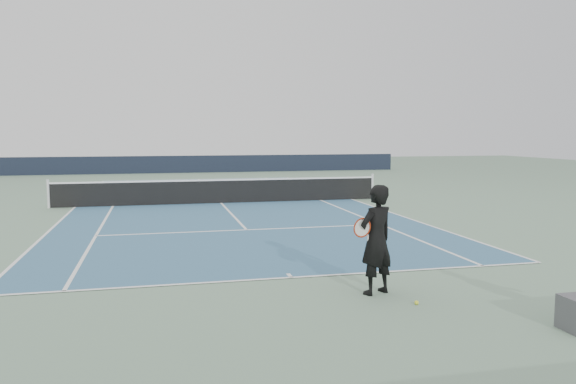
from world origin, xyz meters
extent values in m
plane|color=slate|center=(0.00, 0.00, 0.00)|extent=(80.00, 80.00, 0.00)
cube|color=#366181|center=(0.00, 0.00, 0.01)|extent=(10.97, 23.77, 0.01)
cylinder|color=silver|center=(-6.40, 0.00, 0.54)|extent=(0.10, 0.10, 1.07)
cylinder|color=silver|center=(6.40, 0.00, 0.54)|extent=(0.10, 0.10, 1.07)
cube|color=black|center=(0.00, 0.00, 0.46)|extent=(12.80, 0.03, 0.90)
cube|color=white|center=(0.00, 0.00, 0.93)|extent=(12.80, 0.04, 0.06)
cube|color=black|center=(0.00, 17.88, 0.60)|extent=(30.00, 0.25, 1.20)
imported|color=black|center=(1.17, -13.23, 0.95)|extent=(0.86, 0.76, 1.90)
torus|color=#9A260C|center=(0.89, -13.28, 1.18)|extent=(0.34, 0.18, 0.36)
cylinder|color=white|center=(0.89, -13.28, 1.18)|extent=(0.29, 0.14, 0.32)
cylinder|color=white|center=(1.01, -13.25, 0.92)|extent=(0.08, 0.13, 0.27)
sphere|color=yellow|center=(1.59, -13.98, 0.03)|extent=(0.07, 0.07, 0.07)
camera|label=1|loc=(-2.49, -22.13, 2.78)|focal=35.00mm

